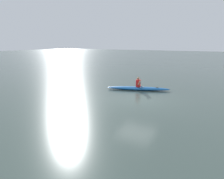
{
  "coord_description": "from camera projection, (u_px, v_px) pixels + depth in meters",
  "views": [
    {
      "loc": [
        -5.05,
        12.02,
        3.74
      ],
      "look_at": [
        0.72,
        2.1,
        1.01
      ],
      "focal_mm": 32.16,
      "sensor_mm": 36.0,
      "label": 1
    }
  ],
  "objects": [
    {
      "name": "ground_plane",
      "position": [
        137.0,
        99.0,
        13.45
      ],
      "size": [
        160.0,
        160.0,
        0.0
      ],
      "primitive_type": "plane",
      "color": "#384742"
    },
    {
      "name": "kayak",
      "position": [
        138.0,
        88.0,
        15.97
      ],
      "size": [
        4.86,
        2.39,
        0.27
      ],
      "color": "#1959A5",
      "rests_on": "ground"
    },
    {
      "name": "kayaker",
      "position": [
        138.0,
        83.0,
        15.86
      ],
      "size": [
        0.91,
        2.27,
        0.78
      ],
      "color": "red",
      "rests_on": "kayak"
    }
  ]
}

